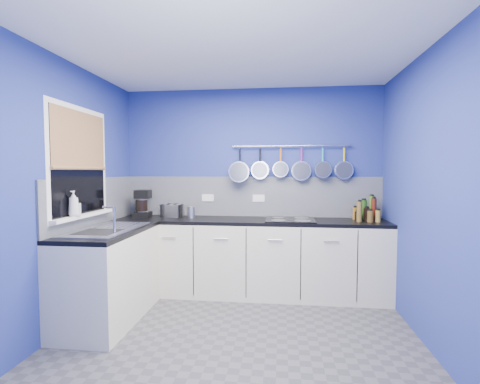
% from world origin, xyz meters
% --- Properties ---
extents(floor, '(3.20, 3.00, 0.02)m').
position_xyz_m(floor, '(0.00, 0.00, -0.01)').
color(floor, '#47474C').
rests_on(floor, ground).
extents(ceiling, '(3.20, 3.00, 0.02)m').
position_xyz_m(ceiling, '(0.00, 0.00, 2.51)').
color(ceiling, white).
rests_on(ceiling, ground).
extents(wall_back, '(3.20, 0.02, 2.50)m').
position_xyz_m(wall_back, '(0.00, 1.51, 1.25)').
color(wall_back, navy).
rests_on(wall_back, ground).
extents(wall_front, '(3.20, 0.02, 2.50)m').
position_xyz_m(wall_front, '(0.00, -1.51, 1.25)').
color(wall_front, navy).
rests_on(wall_front, ground).
extents(wall_left, '(0.02, 3.00, 2.50)m').
position_xyz_m(wall_left, '(-1.61, 0.00, 1.25)').
color(wall_left, navy).
rests_on(wall_left, ground).
extents(wall_right, '(0.02, 3.00, 2.50)m').
position_xyz_m(wall_right, '(1.61, 0.00, 1.25)').
color(wall_right, navy).
rests_on(wall_right, ground).
extents(backsplash_back, '(3.20, 0.02, 0.50)m').
position_xyz_m(backsplash_back, '(0.00, 1.49, 1.15)').
color(backsplash_back, '#9699A3').
rests_on(backsplash_back, wall_back).
extents(backsplash_left, '(0.02, 1.80, 0.50)m').
position_xyz_m(backsplash_left, '(-1.59, 0.60, 1.15)').
color(backsplash_left, '#9699A3').
rests_on(backsplash_left, wall_left).
extents(cabinet_run_back, '(3.20, 0.60, 0.86)m').
position_xyz_m(cabinet_run_back, '(0.00, 1.20, 0.43)').
color(cabinet_run_back, beige).
rests_on(cabinet_run_back, ground).
extents(worktop_back, '(3.20, 0.60, 0.04)m').
position_xyz_m(worktop_back, '(0.00, 1.20, 0.88)').
color(worktop_back, black).
rests_on(worktop_back, cabinet_run_back).
extents(cabinet_run_left, '(0.60, 1.20, 0.86)m').
position_xyz_m(cabinet_run_left, '(-1.30, 0.30, 0.43)').
color(cabinet_run_left, beige).
rests_on(cabinet_run_left, ground).
extents(worktop_left, '(0.60, 1.20, 0.04)m').
position_xyz_m(worktop_left, '(-1.30, 0.30, 0.88)').
color(worktop_left, black).
rests_on(worktop_left, cabinet_run_left).
extents(window_frame, '(0.01, 1.00, 1.10)m').
position_xyz_m(window_frame, '(-1.58, 0.30, 1.55)').
color(window_frame, white).
rests_on(window_frame, wall_left).
extents(window_glass, '(0.01, 0.90, 1.00)m').
position_xyz_m(window_glass, '(-1.57, 0.30, 1.55)').
color(window_glass, black).
rests_on(window_glass, wall_left).
extents(bamboo_blind, '(0.01, 0.90, 0.55)m').
position_xyz_m(bamboo_blind, '(-1.56, 0.30, 1.77)').
color(bamboo_blind, '#9A794A').
rests_on(bamboo_blind, wall_left).
extents(window_sill, '(0.10, 0.98, 0.03)m').
position_xyz_m(window_sill, '(-1.55, 0.30, 1.04)').
color(window_sill, white).
rests_on(window_sill, wall_left).
extents(sink_unit, '(0.50, 0.95, 0.01)m').
position_xyz_m(sink_unit, '(-1.30, 0.30, 0.90)').
color(sink_unit, silver).
rests_on(sink_unit, worktop_left).
extents(mixer_tap, '(0.12, 0.08, 0.26)m').
position_xyz_m(mixer_tap, '(-1.14, 0.12, 1.03)').
color(mixer_tap, silver).
rests_on(mixer_tap, worktop_left).
extents(socket_left, '(0.15, 0.01, 0.09)m').
position_xyz_m(socket_left, '(-0.55, 1.48, 1.13)').
color(socket_left, white).
rests_on(socket_left, backsplash_back).
extents(socket_right, '(0.15, 0.01, 0.09)m').
position_xyz_m(socket_right, '(0.10, 1.48, 1.13)').
color(socket_right, white).
rests_on(socket_right, backsplash_back).
extents(pot_rail, '(1.45, 0.02, 0.02)m').
position_xyz_m(pot_rail, '(0.50, 1.45, 1.78)').
color(pot_rail, silver).
rests_on(pot_rail, wall_back).
extents(soap_bottle_a, '(0.09, 0.09, 0.24)m').
position_xyz_m(soap_bottle_a, '(-1.53, 0.11, 1.17)').
color(soap_bottle_a, white).
rests_on(soap_bottle_a, window_sill).
extents(soap_bottle_b, '(0.10, 0.10, 0.17)m').
position_xyz_m(soap_bottle_b, '(-1.53, 0.15, 1.14)').
color(soap_bottle_b, white).
rests_on(soap_bottle_b, window_sill).
extents(paper_towel, '(0.15, 0.15, 0.28)m').
position_xyz_m(paper_towel, '(-1.33, 1.27, 1.04)').
color(paper_towel, white).
rests_on(paper_towel, worktop_back).
extents(coffee_maker, '(0.20, 0.22, 0.34)m').
position_xyz_m(coffee_maker, '(-1.33, 1.26, 1.07)').
color(coffee_maker, black).
rests_on(coffee_maker, worktop_back).
extents(toaster, '(0.28, 0.21, 0.16)m').
position_xyz_m(toaster, '(-0.97, 1.30, 0.98)').
color(toaster, silver).
rests_on(toaster, worktop_back).
extents(canister, '(0.12, 0.12, 0.14)m').
position_xyz_m(canister, '(-0.71, 1.24, 0.97)').
color(canister, silver).
rests_on(canister, worktop_back).
extents(hob, '(0.57, 0.50, 0.01)m').
position_xyz_m(hob, '(0.49, 1.17, 0.91)').
color(hob, black).
rests_on(hob, worktop_back).
extents(pan_0, '(0.26, 0.12, 0.45)m').
position_xyz_m(pan_0, '(-0.13, 1.44, 1.56)').
color(pan_0, silver).
rests_on(pan_0, pot_rail).
extents(pan_1, '(0.22, 0.06, 0.41)m').
position_xyz_m(pan_1, '(0.12, 1.44, 1.58)').
color(pan_1, silver).
rests_on(pan_1, pot_rail).
extents(pan_2, '(0.20, 0.07, 0.39)m').
position_xyz_m(pan_2, '(0.37, 1.44, 1.59)').
color(pan_2, silver).
rests_on(pan_2, pot_rail).
extents(pan_3, '(0.23, 0.06, 0.42)m').
position_xyz_m(pan_3, '(0.63, 1.44, 1.57)').
color(pan_3, silver).
rests_on(pan_3, pot_rail).
extents(pan_4, '(0.21, 0.09, 0.40)m').
position_xyz_m(pan_4, '(0.88, 1.44, 1.58)').
color(pan_4, silver).
rests_on(pan_4, pot_rail).
extents(pan_5, '(0.22, 0.05, 0.41)m').
position_xyz_m(pan_5, '(1.14, 1.44, 1.58)').
color(pan_5, silver).
rests_on(pan_5, pot_rail).
extents(condiment_0, '(0.07, 0.07, 0.28)m').
position_xyz_m(condiment_0, '(1.44, 1.32, 1.04)').
color(condiment_0, '#3F721E').
rests_on(condiment_0, worktop_back).
extents(condiment_1, '(0.07, 0.07, 0.23)m').
position_xyz_m(condiment_1, '(1.34, 1.30, 1.02)').
color(condiment_1, '#265919').
rests_on(condiment_1, worktop_back).
extents(condiment_2, '(0.05, 0.05, 0.14)m').
position_xyz_m(condiment_2, '(1.25, 1.33, 0.97)').
color(condiment_2, '#8C5914').
rests_on(condiment_2, worktop_back).
extents(condiment_3, '(0.06, 0.06, 0.26)m').
position_xyz_m(condiment_3, '(1.43, 1.22, 1.03)').
color(condiment_3, '#4C190C').
rests_on(condiment_3, worktop_back).
extents(condiment_4, '(0.07, 0.07, 0.15)m').
position_xyz_m(condiment_4, '(1.36, 1.23, 0.97)').
color(condiment_4, black).
rests_on(condiment_4, worktop_back).
extents(condiment_5, '(0.07, 0.07, 0.11)m').
position_xyz_m(condiment_5, '(1.26, 1.22, 0.95)').
color(condiment_5, black).
rests_on(condiment_5, worktop_back).
extents(condiment_6, '(0.06, 0.06, 0.13)m').
position_xyz_m(condiment_6, '(1.46, 1.14, 0.97)').
color(condiment_6, olive).
rests_on(condiment_6, worktop_back).
extents(condiment_7, '(0.07, 0.07, 0.13)m').
position_xyz_m(condiment_7, '(1.37, 1.12, 0.96)').
color(condiment_7, brown).
rests_on(condiment_7, worktop_back).
extents(condiment_8, '(0.06, 0.06, 0.23)m').
position_xyz_m(condiment_8, '(1.25, 1.11, 1.02)').
color(condiment_8, brown).
rests_on(condiment_8, worktop_back).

